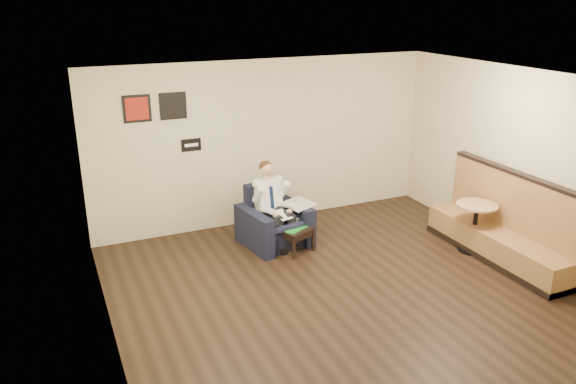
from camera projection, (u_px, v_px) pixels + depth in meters
name	position (u px, v px, depth m)	size (l,w,h in m)	color
ground	(352.00, 297.00, 7.43)	(6.00, 6.00, 0.00)	black
wall_back	(266.00, 142.00, 9.54)	(6.00, 0.02, 2.80)	beige
wall_front	(553.00, 318.00, 4.38)	(6.00, 0.02, 2.80)	beige
wall_left	(106.00, 238.00, 5.81)	(0.02, 6.00, 2.80)	beige
wall_right	(536.00, 169.00, 8.11)	(0.02, 6.00, 2.80)	beige
ceiling	(361.00, 84.00, 6.49)	(6.00, 6.00, 0.02)	white
seating_sign	(191.00, 145.00, 8.99)	(0.32, 0.02, 0.20)	black
art_print_left	(137.00, 109.00, 8.47)	(0.42, 0.03, 0.42)	#A51F14
art_print_right	(173.00, 106.00, 8.68)	(0.42, 0.03, 0.42)	black
armchair	(275.00, 217.00, 8.87)	(0.95, 0.95, 0.92)	black
seated_man	(279.00, 209.00, 8.72)	(0.60, 0.90, 1.26)	white
lap_papers	(282.00, 215.00, 8.66)	(0.21, 0.30, 0.01)	white
newspaper	(298.00, 204.00, 8.94)	(0.40, 0.50, 0.01)	silver
side_table	(294.00, 239.00, 8.71)	(0.47, 0.47, 0.38)	black
green_folder	(294.00, 228.00, 8.62)	(0.38, 0.27, 0.01)	green
coffee_mug	(296.00, 221.00, 8.80)	(0.07, 0.07, 0.08)	white
smartphone	(290.00, 224.00, 8.76)	(0.12, 0.06, 0.01)	black
banquette	(501.00, 218.00, 8.32)	(0.61, 2.55, 1.31)	olive
cafe_table	(475.00, 228.00, 8.65)	(0.62, 0.62, 0.77)	#A6855A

